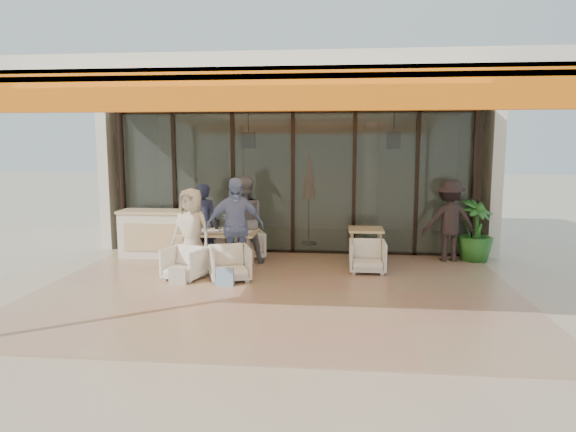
% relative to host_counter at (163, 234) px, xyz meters
% --- Properties ---
extents(ground, '(70.00, 70.00, 0.00)m').
position_rel_host_counter_xyz_m(ground, '(2.77, -2.30, -0.53)').
color(ground, '#C6B293').
rests_on(ground, ground).
extents(terrace_floor, '(8.00, 6.00, 0.01)m').
position_rel_host_counter_xyz_m(terrace_floor, '(2.77, -2.30, -0.53)').
color(terrace_floor, tan).
rests_on(terrace_floor, ground).
extents(terrace_structure, '(8.00, 6.00, 3.40)m').
position_rel_host_counter_xyz_m(terrace_structure, '(2.77, -2.56, 2.72)').
color(terrace_structure, silver).
rests_on(terrace_structure, ground).
extents(glass_storefront, '(8.08, 0.10, 3.20)m').
position_rel_host_counter_xyz_m(glass_storefront, '(2.77, 0.70, 1.07)').
color(glass_storefront, '#9EADA3').
rests_on(glass_storefront, ground).
extents(interior_block, '(9.05, 3.62, 3.52)m').
position_rel_host_counter_xyz_m(interior_block, '(2.78, 3.02, 1.70)').
color(interior_block, silver).
rests_on(interior_block, ground).
extents(host_counter, '(1.85, 0.65, 1.04)m').
position_rel_host_counter_xyz_m(host_counter, '(0.00, 0.00, 0.00)').
color(host_counter, silver).
rests_on(host_counter, ground).
extents(dining_table, '(1.50, 0.90, 0.93)m').
position_rel_host_counter_xyz_m(dining_table, '(1.43, -0.82, 0.16)').
color(dining_table, '#E1C189').
rests_on(dining_table, ground).
extents(chair_far_left, '(0.74, 0.71, 0.65)m').
position_rel_host_counter_xyz_m(chair_far_left, '(1.02, 0.12, -0.21)').
color(chair_far_left, silver).
rests_on(chair_far_left, ground).
extents(chair_far_right, '(0.82, 0.79, 0.66)m').
position_rel_host_counter_xyz_m(chair_far_right, '(1.86, 0.12, -0.20)').
color(chair_far_right, silver).
rests_on(chair_far_right, ground).
extents(chair_near_left, '(0.79, 0.76, 0.67)m').
position_rel_host_counter_xyz_m(chair_near_left, '(1.02, -1.78, -0.20)').
color(chair_near_left, silver).
rests_on(chair_near_left, ground).
extents(chair_near_right, '(0.88, 0.85, 0.71)m').
position_rel_host_counter_xyz_m(chair_near_right, '(1.86, -1.78, -0.17)').
color(chair_near_right, silver).
rests_on(chair_near_right, ground).
extents(diner_navy, '(0.65, 0.47, 1.66)m').
position_rel_host_counter_xyz_m(diner_navy, '(1.02, -0.38, 0.30)').
color(diner_navy, '#181D35').
rests_on(diner_navy, ground).
extents(diner_grey, '(1.04, 0.92, 1.80)m').
position_rel_host_counter_xyz_m(diner_grey, '(1.86, -0.38, 0.37)').
color(diner_grey, slate).
rests_on(diner_grey, ground).
extents(diner_cream, '(0.91, 0.71, 1.64)m').
position_rel_host_counter_xyz_m(diner_cream, '(1.02, -1.28, 0.29)').
color(diner_cream, beige).
rests_on(diner_cream, ground).
extents(diner_periwinkle, '(1.16, 0.69, 1.84)m').
position_rel_host_counter_xyz_m(diner_periwinkle, '(1.86, -1.28, 0.39)').
color(diner_periwinkle, '#6D83B6').
rests_on(diner_periwinkle, ground).
extents(tote_bag_cream, '(0.30, 0.10, 0.34)m').
position_rel_host_counter_xyz_m(tote_bag_cream, '(1.02, -2.18, -0.36)').
color(tote_bag_cream, silver).
rests_on(tote_bag_cream, ground).
extents(tote_bag_blue, '(0.30, 0.10, 0.34)m').
position_rel_host_counter_xyz_m(tote_bag_blue, '(1.86, -2.18, -0.36)').
color(tote_bag_blue, '#99BFD8').
rests_on(tote_bag_blue, ground).
extents(side_table, '(0.70, 0.70, 0.74)m').
position_rel_host_counter_xyz_m(side_table, '(4.35, -0.18, 0.11)').
color(side_table, '#E1C189').
rests_on(side_table, ground).
extents(side_chair, '(0.68, 0.64, 0.70)m').
position_rel_host_counter_xyz_m(side_chair, '(4.35, -0.93, -0.18)').
color(side_chair, silver).
rests_on(side_chair, ground).
extents(standing_woman, '(1.18, 0.76, 1.73)m').
position_rel_host_counter_xyz_m(standing_woman, '(6.09, 0.22, 0.33)').
color(standing_woman, black).
rests_on(standing_woman, ground).
extents(potted_palm, '(1.04, 1.04, 1.32)m').
position_rel_host_counter_xyz_m(potted_palm, '(6.65, 0.29, 0.13)').
color(potted_palm, '#1E5919').
rests_on(potted_palm, ground).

